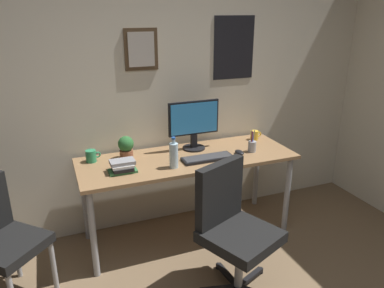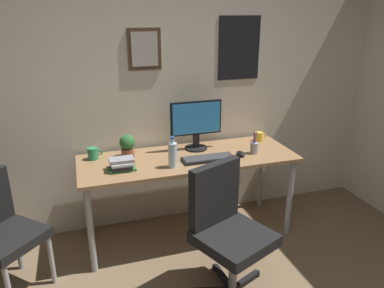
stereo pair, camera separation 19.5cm
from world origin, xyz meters
name	(u,v)px [view 1 (the left image)]	position (x,y,z in m)	size (l,w,h in m)	color
wall_back	(156,85)	(0.00, 2.15, 1.30)	(4.40, 0.10, 2.60)	beige
desk	(188,165)	(0.14, 1.74, 0.68)	(1.82, 0.65, 0.75)	#936D47
office_chair	(232,224)	(0.19, 1.00, 0.53)	(0.60, 0.61, 0.95)	black
side_chair	(0,236)	(-1.31, 1.48, 0.50)	(0.59, 0.59, 0.88)	black
monitor	(194,123)	(0.27, 1.91, 0.99)	(0.46, 0.20, 0.43)	black
keyboard	(208,158)	(0.28, 1.63, 0.77)	(0.43, 0.15, 0.03)	black
computer_mouse	(239,152)	(0.58, 1.64, 0.77)	(0.06, 0.11, 0.04)	black
water_bottle	(174,155)	(-0.04, 1.58, 0.86)	(0.07, 0.07, 0.25)	silver
coffee_mug_near	(255,135)	(0.90, 1.93, 0.80)	(0.11, 0.07, 0.09)	yellow
coffee_mug_far	(91,156)	(-0.62, 1.93, 0.80)	(0.12, 0.08, 0.10)	#2D8C59
potted_plant	(126,147)	(-0.34, 1.90, 0.86)	(0.13, 0.13, 0.20)	brown
pen_cup	(252,146)	(0.71, 1.65, 0.81)	(0.07, 0.07, 0.20)	#9EA0A5
book_stack_left	(122,166)	(-0.43, 1.65, 0.80)	(0.21, 0.17, 0.09)	#33723F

